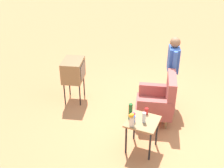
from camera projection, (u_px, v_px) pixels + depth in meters
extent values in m
plane|color=#C17A4C|center=(161.00, 121.00, 6.34)|extent=(60.00, 60.00, 0.00)
cylinder|color=#937047|center=(141.00, 107.00, 6.60)|extent=(0.05, 0.05, 0.22)
cylinder|color=#937047|center=(140.00, 121.00, 6.15)|extent=(0.05, 0.05, 0.22)
cylinder|color=#937047|center=(165.00, 109.00, 6.54)|extent=(0.05, 0.05, 0.22)
cylinder|color=#937047|center=(166.00, 123.00, 6.08)|extent=(0.05, 0.05, 0.22)
cube|color=#9E4C47|center=(154.00, 107.00, 6.24)|extent=(0.93, 0.93, 0.20)
cube|color=#9E4C47|center=(171.00, 91.00, 5.99)|extent=(0.78, 0.35, 0.64)
cube|color=#9E4C47|center=(155.00, 90.00, 6.40)|extent=(0.31, 0.70, 0.26)
cube|color=#9E4C47|center=(154.00, 106.00, 5.85)|extent=(0.31, 0.70, 0.26)
cylinder|color=black|center=(134.00, 126.00, 5.69)|extent=(0.04, 0.04, 0.61)
cylinder|color=black|center=(126.00, 140.00, 5.33)|extent=(0.04, 0.04, 0.61)
cylinder|color=black|center=(157.00, 132.00, 5.53)|extent=(0.04, 0.04, 0.61)
cylinder|color=black|center=(150.00, 146.00, 5.17)|extent=(0.04, 0.04, 0.61)
cube|color=#937047|center=(143.00, 122.00, 5.27)|extent=(0.56, 0.56, 0.03)
cylinder|color=black|center=(80.00, 95.00, 6.74)|extent=(0.03, 0.03, 0.55)
cylinder|color=black|center=(84.00, 86.00, 7.12)|extent=(0.03, 0.03, 0.55)
cylinder|color=black|center=(65.00, 94.00, 6.78)|extent=(0.03, 0.03, 0.55)
cylinder|color=black|center=(69.00, 85.00, 7.16)|extent=(0.03, 0.03, 0.55)
cube|color=olive|center=(73.00, 70.00, 6.70)|extent=(0.70, 0.59, 0.48)
cube|color=#383D3F|center=(83.00, 71.00, 6.67)|extent=(0.41, 0.12, 0.34)
cylinder|color=#2D3347|center=(170.00, 85.00, 6.81)|extent=(0.14, 0.14, 0.86)
cylinder|color=#2D3347|center=(171.00, 90.00, 6.64)|extent=(0.14, 0.14, 0.86)
cube|color=#3356A8|center=(173.00, 59.00, 6.37)|extent=(0.41, 0.32, 0.56)
cylinder|color=#3356A8|center=(172.00, 54.00, 6.57)|extent=(0.09, 0.09, 0.50)
cylinder|color=#3356A8|center=(175.00, 63.00, 6.15)|extent=(0.09, 0.09, 0.50)
sphere|color=brown|center=(175.00, 42.00, 6.18)|extent=(0.22, 0.22, 0.22)
cylinder|color=blue|center=(133.00, 119.00, 5.21)|extent=(0.07, 0.07, 0.12)
cylinder|color=red|center=(146.00, 111.00, 5.42)|extent=(0.07, 0.07, 0.12)
cylinder|color=silver|center=(144.00, 117.00, 5.19)|extent=(0.06, 0.06, 0.20)
cylinder|color=#1E5623|center=(130.00, 112.00, 5.24)|extent=(0.07, 0.07, 0.32)
cylinder|color=silver|center=(132.00, 121.00, 5.10)|extent=(0.09, 0.09, 0.18)
sphere|color=yellow|center=(132.00, 115.00, 5.03)|extent=(0.07, 0.07, 0.07)
sphere|color=#E04C66|center=(133.00, 114.00, 5.06)|extent=(0.07, 0.07, 0.07)
sphere|color=orange|center=(131.00, 116.00, 5.01)|extent=(0.07, 0.07, 0.07)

